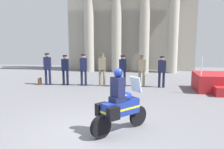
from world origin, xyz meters
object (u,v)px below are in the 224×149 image
at_px(officer_in_row_2, 84,67).
at_px(officer_in_row_3, 102,67).
at_px(officer_in_row_0, 48,66).
at_px(officer_in_row_6, 162,69).
at_px(motorcycle_with_rider, 119,106).
at_px(officer_in_row_1, 65,68).
at_px(officer_in_row_4, 123,68).
at_px(briefcase_on_ground, 40,81).
at_px(officer_in_row_5, 142,68).

height_order(officer_in_row_2, officer_in_row_3, officer_in_row_3).
bearing_deg(officer_in_row_0, officer_in_row_6, 174.39).
bearing_deg(motorcycle_with_rider, officer_in_row_2, 65.56).
distance_m(officer_in_row_1, officer_in_row_4, 3.13).
bearing_deg(briefcase_on_ground, officer_in_row_6, -0.19).
distance_m(officer_in_row_3, motorcycle_with_rider, 6.38).
height_order(officer_in_row_1, briefcase_on_ground, officer_in_row_1).
height_order(officer_in_row_5, officer_in_row_6, officer_in_row_5).
distance_m(officer_in_row_2, briefcase_on_ground, 2.63).
xyz_separation_m(officer_in_row_1, officer_in_row_5, (4.13, 0.13, 0.02)).
bearing_deg(officer_in_row_0, officer_in_row_2, 174.28).
xyz_separation_m(officer_in_row_6, briefcase_on_ground, (-6.66, 0.02, -0.79)).
distance_m(officer_in_row_0, officer_in_row_6, 6.17).
xyz_separation_m(officer_in_row_3, officer_in_row_6, (3.16, -0.02, -0.06)).
xyz_separation_m(officer_in_row_0, officer_in_row_3, (3.01, 0.01, 0.00)).
height_order(officer_in_row_0, officer_in_row_3, same).
height_order(officer_in_row_1, officer_in_row_4, officer_in_row_4).
relative_size(officer_in_row_3, motorcycle_with_rider, 0.92).
bearing_deg(officer_in_row_6, officer_in_row_0, -5.61).
xyz_separation_m(officer_in_row_4, officer_in_row_6, (2.05, 0.06, -0.02)).
relative_size(officer_in_row_4, officer_in_row_6, 1.02).
bearing_deg(officer_in_row_1, officer_in_row_5, 176.17).
bearing_deg(officer_in_row_2, officer_in_row_3, 175.37).
bearing_deg(briefcase_on_ground, officer_in_row_5, 0.99).
relative_size(officer_in_row_0, officer_in_row_5, 1.03).
xyz_separation_m(officer_in_row_1, officer_in_row_4, (3.13, -0.06, 0.02)).
bearing_deg(officer_in_row_0, officer_in_row_5, 175.71).
height_order(officer_in_row_0, officer_in_row_2, officer_in_row_0).
xyz_separation_m(officer_in_row_2, motorcycle_with_rider, (2.41, -6.20, -0.21)).
bearing_deg(officer_in_row_1, briefcase_on_ground, -6.65).
distance_m(officer_in_row_3, officer_in_row_5, 2.12).
distance_m(officer_in_row_4, officer_in_row_5, 1.03).
relative_size(officer_in_row_5, officer_in_row_6, 1.03).
xyz_separation_m(officer_in_row_2, officer_in_row_3, (1.01, 0.02, 0.02)).
relative_size(officer_in_row_1, officer_in_row_5, 0.98).
bearing_deg(officer_in_row_3, officer_in_row_5, 177.21).
bearing_deg(officer_in_row_6, officer_in_row_2, -5.55).
xyz_separation_m(officer_in_row_0, officer_in_row_2, (2.01, -0.01, -0.02)).
distance_m(officer_in_row_0, officer_in_row_3, 3.01).
bearing_deg(officer_in_row_0, officer_in_row_4, 173.49).
bearing_deg(officer_in_row_4, officer_in_row_0, -6.51).
bearing_deg(officer_in_row_3, briefcase_on_ground, -5.66).
relative_size(officer_in_row_1, motorcycle_with_rider, 0.87).
bearing_deg(officer_in_row_6, officer_in_row_4, -3.78).
bearing_deg(motorcycle_with_rider, officer_in_row_1, 73.23).
relative_size(officer_in_row_3, officer_in_row_5, 1.03).
bearing_deg(officer_in_row_4, officer_in_row_6, 176.22).
height_order(motorcycle_with_rider, briefcase_on_ground, motorcycle_with_rider).
height_order(officer_in_row_4, briefcase_on_ground, officer_in_row_4).
xyz_separation_m(officer_in_row_2, officer_in_row_5, (3.12, 0.12, -0.01)).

